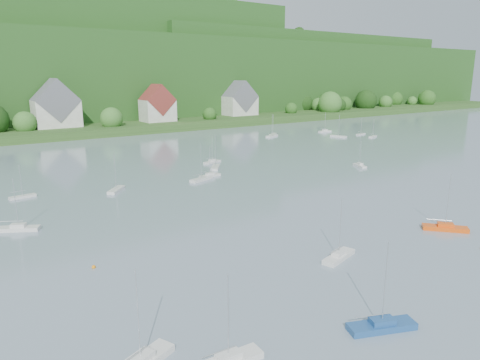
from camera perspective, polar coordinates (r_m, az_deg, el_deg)
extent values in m
cube|color=#2A4F1D|center=(192.17, -24.63, 6.01)|extent=(600.00, 60.00, 3.00)
cube|color=#154315|center=(265.19, -28.09, 11.41)|extent=(620.00, 160.00, 40.00)
cube|color=#154315|center=(261.77, -25.93, 13.39)|extent=(240.00, 130.00, 60.00)
cube|color=#154315|center=(310.76, 3.87, 13.37)|extent=(200.00, 110.00, 48.00)
sphere|color=#255118|center=(313.15, 19.31, 9.79)|extent=(10.24, 10.24, 10.24)
sphere|color=#346726|center=(243.35, 11.51, 9.62)|extent=(12.88, 12.88, 12.88)
sphere|color=black|center=(254.50, 8.25, 9.73)|extent=(10.46, 10.46, 10.46)
sphere|color=#255118|center=(230.94, 6.61, 9.09)|extent=(6.45, 6.45, 6.45)
sphere|color=#346726|center=(317.03, 21.29, 9.44)|extent=(6.37, 6.37, 6.37)
sphere|color=black|center=(260.50, 10.92, 9.73)|extent=(10.68, 10.68, 10.68)
sphere|color=black|center=(274.63, 15.92, 9.79)|extent=(12.85, 12.85, 12.85)
sphere|color=#346726|center=(174.81, -25.96, 6.63)|extent=(8.19, 8.19, 8.19)
sphere|color=#346726|center=(259.38, 11.81, 9.66)|extent=(10.50, 10.50, 10.50)
sphere|color=black|center=(254.41, 12.61, 9.37)|extent=(8.05, 8.05, 8.05)
sphere|color=#346726|center=(197.90, -10.80, 8.76)|extent=(12.16, 12.16, 12.16)
sphere|color=#346726|center=(178.04, -16.22, 7.61)|extent=(8.73, 8.73, 8.73)
sphere|color=#255118|center=(291.80, 18.33, 9.48)|extent=(7.74, 7.74, 7.74)
sphere|color=#255118|center=(260.25, 13.27, 9.48)|extent=(8.84, 8.84, 8.84)
sphere|color=#255118|center=(320.26, 22.94, 9.61)|extent=(11.28, 11.28, 11.28)
sphere|color=#255118|center=(198.52, -3.93, 8.42)|extent=(6.24, 6.24, 6.24)
sphere|color=black|center=(220.82, -0.81, 9.12)|extent=(8.16, 8.16, 8.16)
sphere|color=#346726|center=(254.25, 10.02, 9.49)|extent=(8.09, 8.09, 8.09)
sphere|color=#346726|center=(290.32, 18.22, 9.50)|extent=(8.14, 8.14, 8.14)
sphere|color=#255118|center=(263.07, -8.59, 21.55)|extent=(11.50, 11.50, 11.50)
sphere|color=#255118|center=(281.94, -15.96, 20.77)|extent=(14.65, 14.65, 14.65)
sphere|color=#255118|center=(276.02, -0.79, 21.24)|extent=(9.76, 9.76, 9.76)
sphere|color=#346726|center=(276.96, -2.24, 21.18)|extent=(9.00, 9.00, 9.00)
sphere|color=#255118|center=(282.90, -6.46, 20.91)|extent=(8.03, 8.03, 8.03)
sphere|color=#346726|center=(324.88, 5.98, 17.86)|extent=(9.52, 9.52, 9.52)
sphere|color=#346726|center=(364.52, 12.98, 17.11)|extent=(9.12, 9.12, 9.12)
sphere|color=#346726|center=(281.77, -6.54, 18.73)|extent=(14.97, 14.97, 14.97)
sphere|color=black|center=(293.11, 7.62, 18.24)|extent=(7.52, 7.52, 7.52)
sphere|color=#255118|center=(269.68, -10.57, 18.64)|extent=(9.78, 9.78, 9.78)
sphere|color=#255118|center=(288.27, -2.63, 18.57)|extent=(12.02, 12.02, 12.02)
sphere|color=black|center=(283.35, 2.79, 18.64)|extent=(11.57, 11.57, 11.57)
sphere|color=#255118|center=(263.54, 1.83, 19.09)|extent=(12.65, 12.65, 12.65)
sphere|color=#346726|center=(280.25, 4.61, 18.56)|extent=(8.28, 8.28, 8.28)
sphere|color=black|center=(323.92, 4.01, 17.85)|extent=(7.47, 7.47, 7.47)
sphere|color=#346726|center=(271.33, -5.62, 18.75)|extent=(9.48, 9.48, 9.48)
sphere|color=black|center=(342.56, 6.18, 16.59)|extent=(8.43, 8.43, 8.43)
sphere|color=black|center=(317.95, 8.40, 16.93)|extent=(13.54, 13.54, 13.54)
sphere|color=black|center=(285.31, -2.53, 17.53)|extent=(15.08, 15.08, 15.08)
sphere|color=#346726|center=(293.54, -6.02, 17.39)|extent=(15.99, 15.99, 15.99)
sphere|color=#346726|center=(384.40, 6.52, 16.38)|extent=(14.17, 14.17, 14.17)
sphere|color=#255118|center=(260.54, -25.98, 16.46)|extent=(10.54, 10.54, 10.54)
sphere|color=black|center=(347.65, 16.08, 16.28)|extent=(14.14, 14.14, 14.14)
cube|color=#BCB7AC|center=(180.81, -22.55, 7.89)|extent=(16.00, 11.00, 10.00)
cube|color=slate|center=(180.48, -22.69, 9.47)|extent=(16.00, 11.44, 16.00)
cube|color=#BCB7AC|center=(191.57, -10.56, 8.79)|extent=(13.00, 10.00, 9.00)
cube|color=maroon|center=(191.27, -10.62, 10.13)|extent=(13.00, 10.40, 13.00)
cube|color=#BCB7AC|center=(217.28, 0.00, 9.54)|extent=(15.00, 10.00, 9.00)
cube|color=slate|center=(217.02, 0.00, 10.73)|extent=(15.00, 10.40, 15.00)
cube|color=silver|center=(37.46, -1.50, -21.67)|extent=(2.07, 1.24, 0.50)
cylinder|color=silver|center=(35.65, -1.53, -17.29)|extent=(0.10, 0.10, 7.16)
cylinder|color=silver|center=(36.74, -2.75, -21.23)|extent=(3.15, 0.26, 0.08)
cube|color=navy|center=(43.78, 17.77, -17.50)|extent=(6.46, 3.93, 0.63)
cube|color=navy|center=(43.50, 17.83, -16.87)|extent=(2.49, 1.95, 0.50)
cylinder|color=silver|center=(41.82, 18.20, -12.52)|extent=(0.10, 0.10, 7.82)
cylinder|color=silver|center=(42.75, 16.77, -16.36)|extent=(3.23, 1.34, 0.08)
cube|color=silver|center=(57.16, 12.61, -9.61)|extent=(6.02, 3.16, 0.58)
cube|color=silver|center=(56.95, 12.63, -9.11)|extent=(2.26, 1.65, 0.50)
cylinder|color=silver|center=(55.76, 12.81, -5.91)|extent=(0.10, 0.10, 7.25)
cylinder|color=silver|center=(55.98, 12.26, -8.78)|extent=(3.09, 0.96, 0.08)
cube|color=#EC4F0D|center=(72.12, 24.91, -5.65)|extent=(5.46, 5.89, 0.63)
cube|color=#EC4F0D|center=(71.95, 24.95, -5.23)|extent=(2.38, 2.47, 0.50)
cylinder|color=silver|center=(70.94, 25.24, -2.40)|extent=(0.10, 0.10, 7.86)
cylinder|color=silver|center=(71.58, 24.26, -4.70)|extent=(2.34, 2.65, 0.08)
cube|color=silver|center=(37.94, -12.69, -21.44)|extent=(2.45, 1.95, 0.50)
cylinder|color=silver|center=(36.03, -13.00, -16.74)|extent=(0.10, 0.10, 7.69)
cylinder|color=silver|center=(37.06, -13.82, -21.23)|extent=(3.15, 1.40, 0.08)
sphere|color=orange|center=(56.24, -18.32, -10.71)|extent=(0.47, 0.47, 0.47)
sphere|color=white|center=(73.11, 22.90, -5.46)|extent=(0.49, 0.49, 0.49)
cube|color=silver|center=(179.87, 10.86, 6.17)|extent=(5.81, 1.99, 0.57)
cube|color=silver|center=(179.80, 10.87, 6.34)|extent=(2.07, 1.25, 0.50)
cylinder|color=silver|center=(179.44, 10.92, 7.39)|extent=(0.10, 0.10, 7.14)
cylinder|color=silver|center=(179.16, 10.67, 6.53)|extent=(3.14, 0.30, 0.08)
cube|color=silver|center=(95.96, -5.01, 0.11)|extent=(6.14, 3.58, 0.59)
cylinder|color=silver|center=(95.12, -5.06, 2.46)|extent=(0.10, 0.10, 7.42)
cylinder|color=silver|center=(95.04, -5.37, 0.71)|extent=(3.10, 1.19, 0.08)
cube|color=silver|center=(174.75, 15.30, 5.71)|extent=(4.92, 2.21, 0.48)
cylinder|color=silver|center=(174.37, 15.37, 6.76)|extent=(0.10, 0.10, 5.95)
cylinder|color=silver|center=(173.99, 15.21, 6.07)|extent=(2.58, 0.58, 0.08)
cube|color=silver|center=(163.64, 4.13, 5.68)|extent=(6.34, 3.83, 0.61)
cylinder|color=silver|center=(163.13, 4.16, 7.12)|extent=(0.10, 0.10, 7.67)
cylinder|color=silver|center=(162.69, 3.98, 6.07)|extent=(3.17, 1.30, 0.08)
cube|color=silver|center=(114.09, 15.17, 1.80)|extent=(2.81, 4.86, 0.47)
cube|color=silver|center=(113.99, 15.18, 2.04)|extent=(1.42, 1.85, 0.50)
cylinder|color=silver|center=(113.52, 15.27, 3.36)|extent=(0.10, 0.10, 5.86)
cylinder|color=silver|center=(113.28, 15.38, 2.29)|extent=(0.94, 2.46, 0.08)
cube|color=silver|center=(91.60, -26.21, -1.94)|extent=(4.77, 1.88, 0.46)
cylinder|color=silver|center=(90.89, -26.41, -0.03)|extent=(0.10, 0.10, 5.81)
cylinder|color=silver|center=(91.16, -26.70, -1.33)|extent=(2.55, 0.40, 0.08)
cube|color=silver|center=(90.20, -15.65, -1.23)|extent=(4.88, 5.21, 0.56)
cylinder|color=silver|center=(89.35, -15.80, 1.11)|extent=(0.10, 0.10, 6.98)
cylinder|color=silver|center=(89.17, -15.90, -0.63)|extent=(2.10, 2.35, 0.08)
cube|color=silver|center=(99.22, -3.88, 0.55)|extent=(5.26, 2.04, 0.51)
cube|color=silver|center=(99.11, -3.88, 0.84)|extent=(1.90, 1.21, 0.50)
cylinder|color=silver|center=(98.50, -3.91, 2.51)|extent=(0.10, 0.10, 6.41)
cylinder|color=silver|center=(98.51, -4.24, 1.14)|extent=(2.81, 0.42, 0.08)
cube|color=silver|center=(72.97, -26.61, -5.63)|extent=(5.90, 4.31, 0.59)
cube|color=silver|center=(72.81, -26.65, -5.23)|extent=(2.35, 2.01, 0.50)
cylinder|color=silver|center=(71.87, -26.94, -2.65)|extent=(0.10, 0.10, 7.32)
cylinder|color=silver|center=(72.94, -27.35, -4.74)|extent=(2.84, 1.65, 0.08)
cube|color=silver|center=(168.26, 4.26, 5.88)|extent=(5.51, 4.70, 0.57)
cylinder|color=silver|center=(167.80, 4.29, 7.19)|extent=(0.10, 0.10, 7.12)
cylinder|color=silver|center=(167.29, 4.20, 6.25)|extent=(2.55, 1.95, 0.08)
cube|color=silver|center=(166.25, 12.57, 5.51)|extent=(3.36, 6.25, 0.60)
cylinder|color=silver|center=(165.76, 12.64, 6.90)|extent=(0.10, 0.10, 7.52)
cylinder|color=silver|center=(166.49, 12.31, 5.96)|extent=(1.04, 3.19, 0.08)
cube|color=silver|center=(114.75, -3.59, 2.33)|extent=(5.39, 2.82, 0.52)
cube|color=silver|center=(114.65, -3.59, 2.58)|extent=(2.02, 1.48, 0.50)
cylinder|color=silver|center=(114.12, -3.61, 4.05)|extent=(0.10, 0.10, 6.48)
cylinder|color=silver|center=(113.97, -3.86, 2.84)|extent=(2.76, 0.86, 0.08)
cube|color=silver|center=(169.04, 16.74, 5.38)|extent=(5.17, 3.03, 0.50)
cylinder|color=silver|center=(168.63, 16.82, 6.51)|extent=(0.10, 0.10, 6.25)
cylinder|color=silver|center=(168.18, 16.69, 5.74)|extent=(2.61, 1.02, 0.08)
cube|color=silver|center=(107.89, -3.19, 1.64)|extent=(5.11, 5.93, 0.61)
cylinder|color=silver|center=(107.12, -3.22, 3.81)|extent=(0.10, 0.10, 7.69)
cylinder|color=silver|center=(106.75, -3.25, 2.17)|extent=(2.12, 2.73, 0.08)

